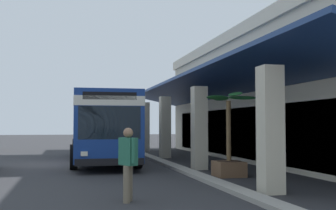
# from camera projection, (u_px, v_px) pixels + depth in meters

# --- Properties ---
(ground) EXTENTS (120.00, 120.00, 0.00)m
(ground) POSITION_uv_depth(u_px,v_px,m) (218.00, 161.00, 20.52)
(ground) COLOR #2D2D30
(curb_strip) EXTENTS (28.56, 0.50, 0.12)m
(curb_strip) POSITION_uv_depth(u_px,v_px,m) (163.00, 162.00, 19.08)
(curb_strip) COLOR #9E998E
(curb_strip) RESTS_ON ground
(transit_bus) EXTENTS (11.27, 3.03, 3.34)m
(transit_bus) POSITION_uv_depth(u_px,v_px,m) (102.00, 123.00, 20.26)
(transit_bus) COLOR navy
(transit_bus) RESTS_ON ground
(pedestrian) EXTENTS (0.67, 0.41, 1.70)m
(pedestrian) POSITION_uv_depth(u_px,v_px,m) (128.00, 160.00, 9.49)
(pedestrian) COLOR #726651
(pedestrian) RESTS_ON ground
(potted_palm) EXTENTS (1.71, 1.98, 2.90)m
(potted_palm) POSITION_uv_depth(u_px,v_px,m) (229.00, 158.00, 14.18)
(potted_palm) COLOR brown
(potted_palm) RESTS_ON ground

